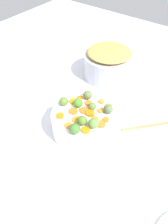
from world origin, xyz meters
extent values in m
cube|color=silver|center=(0.00, 0.00, 0.01)|extent=(2.40, 2.40, 0.02)
cylinder|color=white|center=(0.02, 0.01, 0.07)|extent=(0.27, 0.27, 0.10)
cylinder|color=#B2B5C0|center=(-0.39, -0.14, 0.08)|extent=(0.26, 0.26, 0.13)
ellipsoid|color=tan|center=(-0.39, -0.14, 0.17)|extent=(0.23, 0.23, 0.03)
cylinder|color=orange|center=(-0.04, -0.02, 0.12)|extent=(0.04, 0.04, 0.01)
cylinder|color=orange|center=(0.09, -0.06, 0.13)|extent=(0.04, 0.04, 0.01)
cylinder|color=orange|center=(-0.05, -0.06, 0.12)|extent=(0.03, 0.03, 0.01)
cylinder|color=orange|center=(0.04, -0.03, 0.12)|extent=(0.05, 0.05, 0.01)
cylinder|color=orange|center=(0.07, 0.01, 0.12)|extent=(0.04, 0.04, 0.01)
cylinder|color=orange|center=(-0.03, 0.05, 0.12)|extent=(0.04, 0.04, 0.01)
cylinder|color=orange|center=(0.02, 0.06, 0.12)|extent=(0.03, 0.03, 0.01)
cylinder|color=orange|center=(-0.01, -0.07, 0.12)|extent=(0.05, 0.05, 0.01)
cylinder|color=orange|center=(0.01, 0.00, 0.12)|extent=(0.05, 0.05, 0.01)
cylinder|color=orange|center=(-0.07, 0.07, 0.12)|extent=(0.04, 0.04, 0.01)
cylinder|color=orange|center=(0.00, 0.10, 0.12)|extent=(0.03, 0.03, 0.01)
cylinder|color=orange|center=(0.09, 0.07, 0.12)|extent=(0.04, 0.04, 0.01)
cylinder|color=orange|center=(0.11, 0.00, 0.12)|extent=(0.04, 0.04, 0.01)
cylinder|color=orange|center=(0.03, 0.10, 0.12)|extent=(0.05, 0.05, 0.01)
cylinder|color=orange|center=(0.01, 0.03, 0.13)|extent=(0.04, 0.04, 0.01)
cylinder|color=orange|center=(-0.08, 0.02, 0.12)|extent=(0.03, 0.03, 0.01)
sphere|color=#597A34|center=(0.03, -0.09, 0.14)|extent=(0.04, 0.04, 0.04)
sphere|color=#42722E|center=(0.12, 0.04, 0.14)|extent=(0.04, 0.04, 0.04)
sphere|color=#42892C|center=(0.00, -0.04, 0.14)|extent=(0.04, 0.04, 0.04)
sphere|color=#567B39|center=(-0.02, 0.02, 0.14)|extent=(0.03, 0.03, 0.03)
sphere|color=#516D41|center=(-0.04, 0.08, 0.14)|extent=(0.04, 0.04, 0.04)
sphere|color=olive|center=(0.06, 0.08, 0.14)|extent=(0.04, 0.04, 0.04)
sphere|color=#5A713B|center=(-0.07, -0.04, 0.14)|extent=(0.04, 0.04, 0.04)
sphere|color=#547829|center=(0.07, 0.04, 0.14)|extent=(0.04, 0.04, 0.04)
cube|color=#AB8153|center=(-0.18, 0.22, 0.02)|extent=(0.21, 0.18, 0.01)
cube|color=#9BB2B6|center=(0.07, -0.31, 0.02)|extent=(0.20, 0.18, 0.01)
camera|label=1|loc=(0.59, 0.44, 0.79)|focal=38.98mm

